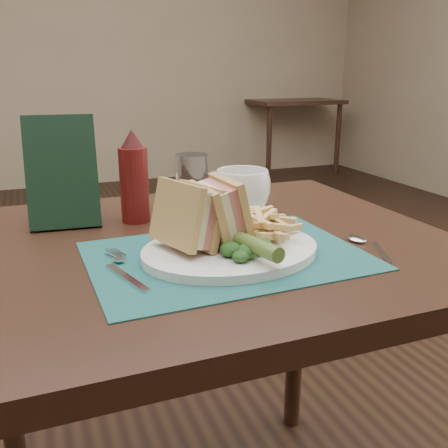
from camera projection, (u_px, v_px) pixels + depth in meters
The scene contains 18 objects.
floor at pixel (154, 415), 1.58m from camera, with size 7.00×7.00×0.00m, color black.
wall_back at pixel (66, 185), 4.69m from camera, with size 6.00×6.00×0.00m, color tan.
table_main at pixel (205, 412), 1.02m from camera, with size 0.90×0.75×0.75m, color black, non-canonical shape.
table_bg_right at pixel (289, 136), 5.23m from camera, with size 0.90×0.75×0.75m, color black, non-canonical shape.
placemat at pixel (226, 256), 0.83m from camera, with size 0.45×0.32×0.00m, color #184E4C.
plate at pixel (231, 251), 0.83m from camera, with size 0.30×0.24×0.01m, color white, non-canonical shape.
sandwich_half_a at pixel (177, 217), 0.79m from camera, with size 0.06×0.11×0.10m, color tan, non-canonical shape.
sandwich_half_b at pixel (209, 212), 0.82m from camera, with size 0.06×0.11×0.10m, color tan, non-canonical shape.
kale_garnish at pixel (250, 248), 0.78m from camera, with size 0.11×0.08×0.03m, color #193E16, non-canonical shape.
pickle_spear at pixel (254, 245), 0.76m from camera, with size 0.02×0.02×0.12m, color #466225.
fries_pile at pixel (263, 223), 0.86m from camera, with size 0.18×0.20×0.05m, color tan, non-canonical shape.
fork at pixel (123, 268), 0.76m from camera, with size 0.03×0.17×0.01m, color silver, non-canonical shape.
spoon at pixel (372, 246), 0.86m from camera, with size 0.03×0.15×0.01m, color silver, non-canonical shape.
saucer at pixel (242, 215), 1.04m from camera, with size 0.15×0.15×0.01m, color white.
coffee_cup at pixel (242, 192), 1.03m from camera, with size 0.12×0.12×0.09m, color white.
drinking_glass at pixel (192, 185), 1.04m from camera, with size 0.07×0.07×0.13m, color silver.
ketchup_bottle at pixel (134, 176), 0.99m from camera, with size 0.06×0.06×0.19m, color #540F0E, non-canonical shape.
check_presenter at pixel (62, 172), 0.96m from camera, with size 0.13×0.01×0.22m, color black.
Camera 1 is at (-0.28, -1.32, 1.05)m, focal length 40.00 mm.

